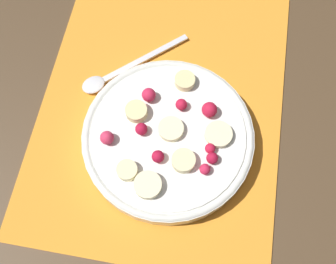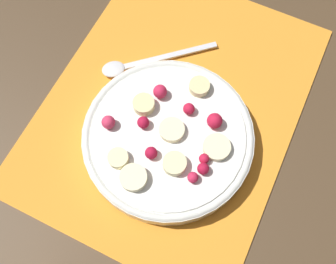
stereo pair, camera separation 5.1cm
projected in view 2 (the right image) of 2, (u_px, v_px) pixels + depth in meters
ground_plane at (173, 105)px, 0.57m from camera, size 3.00×3.00×0.00m
placemat at (173, 105)px, 0.57m from camera, size 0.47×0.36×0.01m
fruit_bowl at (168, 137)px, 0.53m from camera, size 0.24×0.24×0.05m
spoon at (137, 64)px, 0.59m from camera, size 0.14×0.15×0.01m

